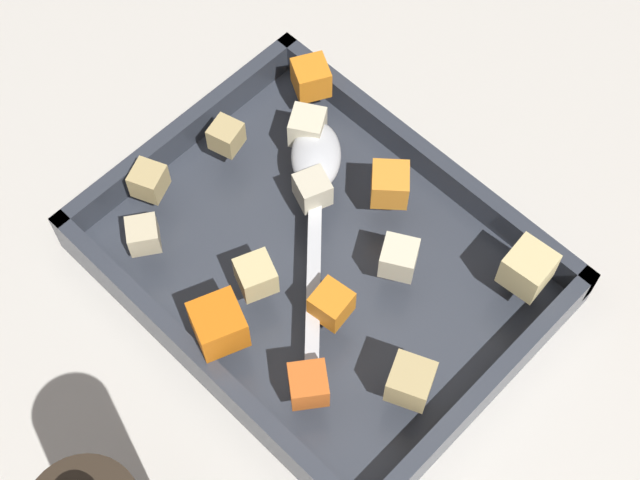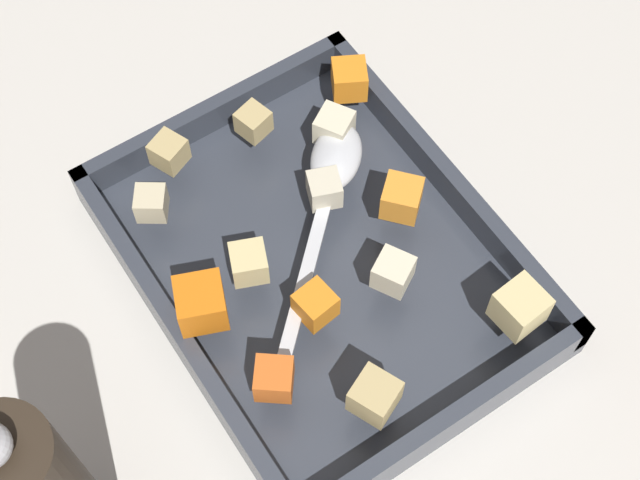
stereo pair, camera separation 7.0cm
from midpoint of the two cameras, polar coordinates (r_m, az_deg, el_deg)
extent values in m
plane|color=beige|center=(0.76, 1.44, -1.58)|extent=(4.00, 4.00, 0.00)
cube|color=#333842|center=(0.75, 2.69, -1.94)|extent=(0.33, 0.25, 0.01)
cube|color=#333842|center=(0.70, -5.38, -6.01)|extent=(0.33, 0.01, 0.03)
cube|color=#333842|center=(0.77, 10.15, 3.25)|extent=(0.33, 0.01, 0.03)
cube|color=#333842|center=(0.79, -3.74, 7.23)|extent=(0.01, 0.25, 0.03)
cube|color=#333842|center=(0.69, 10.39, -10.89)|extent=(0.01, 0.25, 0.03)
cube|color=orange|center=(0.78, 4.35, 9.21)|extent=(0.04, 0.04, 0.03)
cube|color=orange|center=(0.72, 7.62, 2.21)|extent=(0.04, 0.04, 0.03)
cube|color=orange|center=(0.66, 0.35, -8.49)|extent=(0.04, 0.04, 0.03)
cube|color=orange|center=(0.68, -4.09, -4.03)|extent=(0.04, 0.04, 0.03)
cube|color=orange|center=(0.68, 2.69, -4.13)|extent=(0.03, 0.03, 0.02)
cube|color=beige|center=(0.75, 3.52, 6.43)|extent=(0.04, 0.04, 0.03)
cube|color=beige|center=(0.72, -7.21, 1.92)|extent=(0.03, 0.03, 0.02)
cube|color=beige|center=(0.69, 7.23, -2.16)|extent=(0.03, 0.03, 0.03)
cube|color=tan|center=(0.66, 6.35, -9.44)|extent=(0.04, 0.04, 0.03)
cube|color=tan|center=(0.76, -1.30, 6.75)|extent=(0.03, 0.03, 0.02)
cube|color=tan|center=(0.75, -6.25, 4.95)|extent=(0.03, 0.03, 0.02)
cube|color=#E0CC89|center=(0.69, -1.33, -1.63)|extent=(0.03, 0.03, 0.03)
cube|color=#E0CC89|center=(0.70, 14.56, -4.14)|extent=(0.03, 0.03, 0.03)
cube|color=beige|center=(0.72, 3.04, 2.76)|extent=(0.03, 0.03, 0.02)
ellipsoid|color=silver|center=(0.74, 3.69, 4.70)|extent=(0.07, 0.07, 0.02)
cube|color=silver|center=(0.70, 1.99, -2.59)|extent=(0.11, 0.11, 0.01)
camera|label=1|loc=(0.04, -87.13, 5.30)|focal=54.28mm
camera|label=2|loc=(0.04, 92.87, -5.30)|focal=54.28mm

